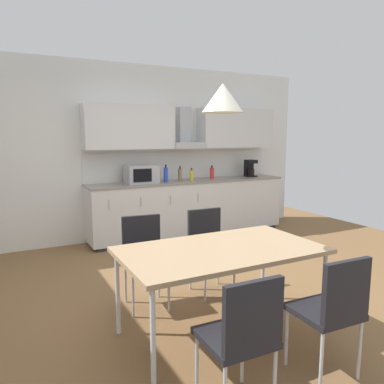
{
  "coord_description": "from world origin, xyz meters",
  "views": [
    {
      "loc": [
        -1.67,
        -3.32,
        1.64
      ],
      "look_at": [
        0.29,
        0.47,
        1.0
      ],
      "focal_mm": 35.0,
      "sensor_mm": 36.0,
      "label": 1
    }
  ],
  "objects_px": {
    "dining_table": "(221,253)",
    "chair_far_left": "(144,251)",
    "bottle_brown": "(180,175)",
    "chair_near_left": "(243,331)",
    "chair_near_right": "(333,305)",
    "coffee_maker": "(250,168)",
    "bottle_yellow": "(192,175)",
    "bottle_blue": "(166,175)",
    "pendant_lamp": "(223,98)",
    "bottle_red": "(212,173)",
    "microwave": "(141,174)",
    "chair_far_right": "(208,242)"
  },
  "relations": [
    {
      "from": "dining_table",
      "to": "microwave",
      "type": "bearing_deg",
      "value": 82.59
    },
    {
      "from": "microwave",
      "to": "bottle_blue",
      "type": "relative_size",
      "value": 1.74
    },
    {
      "from": "dining_table",
      "to": "chair_near_right",
      "type": "relative_size",
      "value": 1.86
    },
    {
      "from": "microwave",
      "to": "chair_near_right",
      "type": "distance_m",
      "value": 3.83
    },
    {
      "from": "bottle_blue",
      "to": "dining_table",
      "type": "relative_size",
      "value": 0.17
    },
    {
      "from": "coffee_maker",
      "to": "chair_near_right",
      "type": "bearing_deg",
      "value": -118.63
    },
    {
      "from": "microwave",
      "to": "chair_far_left",
      "type": "bearing_deg",
      "value": -109.28
    },
    {
      "from": "dining_table",
      "to": "chair_far_right",
      "type": "distance_m",
      "value": 0.93
    },
    {
      "from": "pendant_lamp",
      "to": "coffee_maker",
      "type": "bearing_deg",
      "value": 50.63
    },
    {
      "from": "dining_table",
      "to": "chair_near_left",
      "type": "bearing_deg",
      "value": -113.58
    },
    {
      "from": "bottle_brown",
      "to": "chair_near_left",
      "type": "relative_size",
      "value": 0.28
    },
    {
      "from": "chair_far_left",
      "to": "pendant_lamp",
      "type": "relative_size",
      "value": 2.72
    },
    {
      "from": "bottle_brown",
      "to": "bottle_yellow",
      "type": "bearing_deg",
      "value": -3.93
    },
    {
      "from": "microwave",
      "to": "chair_near_right",
      "type": "relative_size",
      "value": 0.55
    },
    {
      "from": "chair_near_left",
      "to": "pendant_lamp",
      "type": "bearing_deg",
      "value": 66.42
    },
    {
      "from": "bottle_brown",
      "to": "pendant_lamp",
      "type": "height_order",
      "value": "pendant_lamp"
    },
    {
      "from": "bottle_brown",
      "to": "chair_near_left",
      "type": "xyz_separation_m",
      "value": [
        -1.4,
        -3.77,
        -0.49
      ]
    },
    {
      "from": "bottle_blue",
      "to": "chair_far_left",
      "type": "relative_size",
      "value": 0.32
    },
    {
      "from": "bottle_blue",
      "to": "chair_far_right",
      "type": "relative_size",
      "value": 0.32
    },
    {
      "from": "coffee_maker",
      "to": "chair_near_left",
      "type": "xyz_separation_m",
      "value": [
        -2.81,
        -3.82,
        -0.54
      ]
    },
    {
      "from": "bottle_blue",
      "to": "chair_near_right",
      "type": "bearing_deg",
      "value": -96.39
    },
    {
      "from": "bottle_blue",
      "to": "pendant_lamp",
      "type": "bearing_deg",
      "value": -104.99
    },
    {
      "from": "microwave",
      "to": "chair_near_left",
      "type": "relative_size",
      "value": 0.55
    },
    {
      "from": "bottle_blue",
      "to": "chair_near_left",
      "type": "bearing_deg",
      "value": -106.98
    },
    {
      "from": "chair_near_left",
      "to": "bottle_yellow",
      "type": "bearing_deg",
      "value": 66.92
    },
    {
      "from": "bottle_red",
      "to": "microwave",
      "type": "bearing_deg",
      "value": -177.85
    },
    {
      "from": "bottle_brown",
      "to": "chair_far_left",
      "type": "relative_size",
      "value": 0.28
    },
    {
      "from": "bottle_red",
      "to": "chair_far_left",
      "type": "relative_size",
      "value": 0.26
    },
    {
      "from": "chair_far_right",
      "to": "pendant_lamp",
      "type": "height_order",
      "value": "pendant_lamp"
    },
    {
      "from": "bottle_yellow",
      "to": "pendant_lamp",
      "type": "distance_m",
      "value": 3.3
    },
    {
      "from": "dining_table",
      "to": "chair_near_right",
      "type": "distance_m",
      "value": 0.93
    },
    {
      "from": "bottle_brown",
      "to": "chair_far_right",
      "type": "relative_size",
      "value": 0.28
    },
    {
      "from": "bottle_brown",
      "to": "chair_near_left",
      "type": "bearing_deg",
      "value": -110.35
    },
    {
      "from": "chair_far_right",
      "to": "chair_near_right",
      "type": "bearing_deg",
      "value": -90.19
    },
    {
      "from": "coffee_maker",
      "to": "chair_near_right",
      "type": "distance_m",
      "value": 4.39
    },
    {
      "from": "microwave",
      "to": "bottle_blue",
      "type": "xyz_separation_m",
      "value": [
        0.4,
        -0.03,
        -0.02
      ]
    },
    {
      "from": "chair_far_left",
      "to": "bottle_yellow",
      "type": "bearing_deg",
      "value": 52.56
    },
    {
      "from": "pendant_lamp",
      "to": "chair_far_right",
      "type": "bearing_deg",
      "value": 66.38
    },
    {
      "from": "bottle_red",
      "to": "bottle_brown",
      "type": "xyz_separation_m",
      "value": [
        -0.64,
        -0.08,
        0.01
      ]
    },
    {
      "from": "bottle_brown",
      "to": "pendant_lamp",
      "type": "bearing_deg",
      "value": -109.4
    },
    {
      "from": "dining_table",
      "to": "pendant_lamp",
      "type": "relative_size",
      "value": 5.07
    },
    {
      "from": "bottle_blue",
      "to": "chair_near_left",
      "type": "relative_size",
      "value": 0.32
    },
    {
      "from": "bottle_red",
      "to": "chair_far_left",
      "type": "bearing_deg",
      "value": -133.1
    },
    {
      "from": "bottle_brown",
      "to": "dining_table",
      "type": "relative_size",
      "value": 0.15
    },
    {
      "from": "coffee_maker",
      "to": "chair_near_left",
      "type": "bearing_deg",
      "value": -126.36
    },
    {
      "from": "dining_table",
      "to": "chair_far_left",
      "type": "bearing_deg",
      "value": 113.0
    },
    {
      "from": "bottle_yellow",
      "to": "chair_near_left",
      "type": "relative_size",
      "value": 0.24
    },
    {
      "from": "bottle_brown",
      "to": "chair_near_right",
      "type": "distance_m",
      "value": 3.86
    },
    {
      "from": "bottle_red",
      "to": "bottle_brown",
      "type": "bearing_deg",
      "value": -173.28
    },
    {
      "from": "dining_table",
      "to": "chair_near_right",
      "type": "xyz_separation_m",
      "value": [
        0.36,
        -0.84,
        -0.17
      ]
    }
  ]
}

